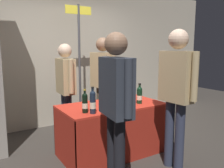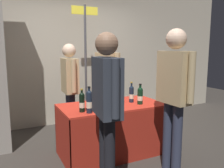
{
  "view_description": "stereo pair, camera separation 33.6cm",
  "coord_description": "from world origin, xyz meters",
  "px_view_note": "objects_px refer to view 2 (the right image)",
  "views": [
    {
      "loc": [
        -1.76,
        -2.83,
        1.57
      ],
      "look_at": [
        0.0,
        0.0,
        1.04
      ],
      "focal_mm": 37.78,
      "sensor_mm": 36.0,
      "label": 1
    },
    {
      "loc": [
        -1.46,
        -2.99,
        1.57
      ],
      "look_at": [
        0.0,
        0.0,
        1.04
      ],
      "focal_mm": 37.78,
      "sensor_mm": 36.0,
      "label": 2
    }
  ],
  "objects_px": {
    "tasting_table": "(112,119)",
    "display_bottle_0": "(140,95)",
    "wine_glass_near_vendor": "(131,93)",
    "flower_vase": "(102,101)",
    "featured_wine_bottle": "(121,94)",
    "taster_foreground_right": "(174,87)",
    "vendor_presenter": "(70,83)",
    "booth_signpost": "(86,57)"
  },
  "relations": [
    {
      "from": "featured_wine_bottle",
      "to": "display_bottle_0",
      "type": "height_order",
      "value": "display_bottle_0"
    },
    {
      "from": "featured_wine_bottle",
      "to": "taster_foreground_right",
      "type": "distance_m",
      "value": 0.96
    },
    {
      "from": "tasting_table",
      "to": "booth_signpost",
      "type": "distance_m",
      "value": 1.47
    },
    {
      "from": "vendor_presenter",
      "to": "booth_signpost",
      "type": "relative_size",
      "value": 0.7
    },
    {
      "from": "tasting_table",
      "to": "flower_vase",
      "type": "xyz_separation_m",
      "value": [
        -0.25,
        -0.21,
        0.35
      ]
    },
    {
      "from": "display_bottle_0",
      "to": "taster_foreground_right",
      "type": "distance_m",
      "value": 0.67
    },
    {
      "from": "featured_wine_bottle",
      "to": "vendor_presenter",
      "type": "relative_size",
      "value": 0.18
    },
    {
      "from": "wine_glass_near_vendor",
      "to": "vendor_presenter",
      "type": "bearing_deg",
      "value": 140.35
    },
    {
      "from": "flower_vase",
      "to": "vendor_presenter",
      "type": "relative_size",
      "value": 0.23
    },
    {
      "from": "display_bottle_0",
      "to": "booth_signpost",
      "type": "bearing_deg",
      "value": 104.27
    },
    {
      "from": "featured_wine_bottle",
      "to": "booth_signpost",
      "type": "distance_m",
      "value": 1.21
    },
    {
      "from": "wine_glass_near_vendor",
      "to": "vendor_presenter",
      "type": "height_order",
      "value": "vendor_presenter"
    },
    {
      "from": "display_bottle_0",
      "to": "taster_foreground_right",
      "type": "bearing_deg",
      "value": -83.29
    },
    {
      "from": "taster_foreground_right",
      "to": "display_bottle_0",
      "type": "bearing_deg",
      "value": 3.07
    },
    {
      "from": "flower_vase",
      "to": "vendor_presenter",
      "type": "height_order",
      "value": "vendor_presenter"
    },
    {
      "from": "display_bottle_0",
      "to": "flower_vase",
      "type": "distance_m",
      "value": 0.63
    },
    {
      "from": "display_bottle_0",
      "to": "flower_vase",
      "type": "xyz_separation_m",
      "value": [
        -0.63,
        -0.05,
        -0.01
      ]
    },
    {
      "from": "display_bottle_0",
      "to": "vendor_presenter",
      "type": "height_order",
      "value": "vendor_presenter"
    },
    {
      "from": "taster_foreground_right",
      "to": "wine_glass_near_vendor",
      "type": "bearing_deg",
      "value": -1.69
    },
    {
      "from": "tasting_table",
      "to": "display_bottle_0",
      "type": "relative_size",
      "value": 4.98
    },
    {
      "from": "vendor_presenter",
      "to": "display_bottle_0",
      "type": "bearing_deg",
      "value": 39.96
    },
    {
      "from": "tasting_table",
      "to": "display_bottle_0",
      "type": "distance_m",
      "value": 0.54
    },
    {
      "from": "display_bottle_0",
      "to": "wine_glass_near_vendor",
      "type": "height_order",
      "value": "display_bottle_0"
    },
    {
      "from": "vendor_presenter",
      "to": "flower_vase",
      "type": "bearing_deg",
      "value": 9.35
    },
    {
      "from": "wine_glass_near_vendor",
      "to": "flower_vase",
      "type": "bearing_deg",
      "value": -151.68
    },
    {
      "from": "wine_glass_near_vendor",
      "to": "vendor_presenter",
      "type": "distance_m",
      "value": 1.05
    },
    {
      "from": "flower_vase",
      "to": "vendor_presenter",
      "type": "bearing_deg",
      "value": 97.19
    },
    {
      "from": "wine_glass_near_vendor",
      "to": "taster_foreground_right",
      "type": "distance_m",
      "value": 0.98
    },
    {
      "from": "taster_foreground_right",
      "to": "vendor_presenter",
      "type": "bearing_deg",
      "value": 23.7
    },
    {
      "from": "wine_glass_near_vendor",
      "to": "display_bottle_0",
      "type": "bearing_deg",
      "value": -97.68
    },
    {
      "from": "tasting_table",
      "to": "taster_foreground_right",
      "type": "xyz_separation_m",
      "value": [
        0.45,
        -0.79,
        0.57
      ]
    },
    {
      "from": "flower_vase",
      "to": "tasting_table",
      "type": "bearing_deg",
      "value": 39.13
    },
    {
      "from": "tasting_table",
      "to": "flower_vase",
      "type": "bearing_deg",
      "value": -140.87
    },
    {
      "from": "tasting_table",
      "to": "featured_wine_bottle",
      "type": "xyz_separation_m",
      "value": [
        0.2,
        0.11,
        0.35
      ]
    },
    {
      "from": "display_bottle_0",
      "to": "wine_glass_near_vendor",
      "type": "xyz_separation_m",
      "value": [
        0.04,
        0.32,
        -0.03
      ]
    },
    {
      "from": "wine_glass_near_vendor",
      "to": "tasting_table",
      "type": "bearing_deg",
      "value": -159.54
    },
    {
      "from": "wine_glass_near_vendor",
      "to": "flower_vase",
      "type": "xyz_separation_m",
      "value": [
        -0.67,
        -0.36,
        0.02
      ]
    },
    {
      "from": "display_bottle_0",
      "to": "vendor_presenter",
      "type": "bearing_deg",
      "value": 127.8
    },
    {
      "from": "vendor_presenter",
      "to": "booth_signpost",
      "type": "xyz_separation_m",
      "value": [
        0.42,
        0.37,
        0.41
      ]
    },
    {
      "from": "tasting_table",
      "to": "taster_foreground_right",
      "type": "height_order",
      "value": "taster_foreground_right"
    },
    {
      "from": "featured_wine_bottle",
      "to": "taster_foreground_right",
      "type": "height_order",
      "value": "taster_foreground_right"
    },
    {
      "from": "vendor_presenter",
      "to": "booth_signpost",
      "type": "distance_m",
      "value": 0.69
    }
  ]
}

